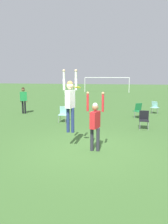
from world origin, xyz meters
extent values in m
plane|color=#3D662D|center=(0.00, 0.00, 0.00)|extent=(120.00, 120.00, 0.00)
cylinder|color=navy|center=(-0.65, 0.08, 1.00)|extent=(0.12, 0.12, 0.91)
cylinder|color=navy|center=(-0.47, 0.08, 1.00)|extent=(0.12, 0.12, 0.91)
cube|color=white|center=(-0.56, 0.08, 1.78)|extent=(0.30, 0.43, 0.65)
sphere|color=beige|center=(-0.56, 0.08, 2.26)|extent=(0.25, 0.25, 0.25)
sphere|color=olive|center=(-0.56, 0.08, 2.33)|extent=(0.21, 0.21, 0.21)
cylinder|color=white|center=(-0.78, 0.08, 2.45)|extent=(0.08, 0.08, 0.68)
sphere|color=beige|center=(-0.78, 0.08, 2.79)|extent=(0.10, 0.10, 0.10)
cylinder|color=white|center=(-0.34, 0.08, 2.45)|extent=(0.08, 0.08, 0.68)
sphere|color=beige|center=(-0.34, 0.08, 2.79)|extent=(0.10, 0.10, 0.10)
cylinder|color=#2D2D38|center=(0.29, -0.19, 0.41)|extent=(0.12, 0.12, 0.82)
cylinder|color=#2D2D38|center=(0.50, -0.19, 0.41)|extent=(0.12, 0.12, 0.82)
cube|color=red|center=(0.40, -0.19, 1.12)|extent=(0.32, 0.51, 0.58)
sphere|color=#9E704C|center=(0.40, -0.19, 1.55)|extent=(0.22, 0.22, 0.22)
sphere|color=#B7B2AD|center=(0.40, -0.19, 1.61)|extent=(0.19, 0.19, 0.19)
cylinder|color=red|center=(0.13, -0.19, 1.72)|extent=(0.08, 0.08, 0.62)
sphere|color=#9E704C|center=(0.13, -0.19, 2.03)|extent=(0.10, 0.10, 0.10)
cylinder|color=red|center=(0.66, -0.19, 1.72)|extent=(0.08, 0.08, 0.62)
sphere|color=#9E704C|center=(0.66, -0.19, 2.03)|extent=(0.10, 0.10, 0.10)
cylinder|color=yellow|center=(-0.21, -0.25, 2.23)|extent=(0.24, 0.24, 0.07)
cylinder|color=gray|center=(2.10, 3.19, 0.23)|extent=(0.02, 0.02, 0.45)
cylinder|color=gray|center=(2.48, 3.19, 0.23)|extent=(0.02, 0.02, 0.45)
cylinder|color=gray|center=(2.10, 3.58, 0.23)|extent=(0.02, 0.02, 0.45)
cylinder|color=gray|center=(2.48, 3.58, 0.23)|extent=(0.02, 0.02, 0.45)
cube|color=black|center=(2.29, 3.38, 0.43)|extent=(0.47, 0.47, 0.04)
cube|color=black|center=(2.29, 3.59, 0.68)|extent=(0.46, 0.13, 0.46)
cylinder|color=gray|center=(3.13, 7.99, 0.22)|extent=(0.02, 0.02, 0.44)
cylinder|color=gray|center=(3.51, 7.99, 0.22)|extent=(0.02, 0.02, 0.44)
cylinder|color=gray|center=(3.13, 8.37, 0.22)|extent=(0.02, 0.02, 0.44)
cylinder|color=gray|center=(3.51, 8.37, 0.22)|extent=(0.02, 0.02, 0.44)
cube|color=#8CC6C1|center=(3.32, 8.18, 0.42)|extent=(0.63, 0.63, 0.04)
cube|color=#8CC6C1|center=(3.32, 8.39, 0.64)|extent=(0.41, 0.37, 0.39)
cylinder|color=gray|center=(-2.30, 3.96, 0.23)|extent=(0.02, 0.02, 0.45)
cylinder|color=gray|center=(-1.90, 3.96, 0.23)|extent=(0.02, 0.02, 0.45)
cylinder|color=gray|center=(-2.30, 4.36, 0.23)|extent=(0.02, 0.02, 0.45)
cylinder|color=gray|center=(-1.90, 4.36, 0.23)|extent=(0.02, 0.02, 0.45)
cube|color=#8CC6C1|center=(-2.10, 4.16, 0.44)|extent=(0.51, 0.51, 0.04)
cube|color=#8CC6C1|center=(-2.10, 4.38, 0.67)|extent=(0.48, 0.15, 0.44)
cylinder|color=gray|center=(1.92, 6.08, 0.22)|extent=(0.02, 0.02, 0.45)
cylinder|color=gray|center=(2.36, 6.08, 0.22)|extent=(0.02, 0.02, 0.45)
cylinder|color=gray|center=(1.92, 6.51, 0.22)|extent=(0.02, 0.02, 0.45)
cylinder|color=gray|center=(2.36, 6.51, 0.22)|extent=(0.02, 0.02, 0.45)
cube|color=#1E753D|center=(2.14, 6.29, 0.43)|extent=(0.72, 0.72, 0.04)
cube|color=#1E753D|center=(2.14, 6.53, 0.68)|extent=(0.47, 0.42, 0.46)
cylinder|color=black|center=(-5.71, 6.41, 0.44)|extent=(0.12, 0.12, 0.88)
cylinder|color=black|center=(-5.53, 6.41, 0.44)|extent=(0.12, 0.12, 0.88)
cube|color=green|center=(-5.62, 6.41, 1.20)|extent=(0.43, 0.41, 0.63)
sphere|color=brown|center=(-5.62, 6.41, 1.66)|extent=(0.24, 0.24, 0.24)
sphere|color=black|center=(-5.62, 6.41, 1.72)|extent=(0.20, 0.20, 0.20)
cylinder|color=green|center=(-5.84, 6.41, 1.18)|extent=(0.08, 0.08, 0.66)
sphere|color=brown|center=(-5.84, 6.41, 0.85)|extent=(0.10, 0.10, 0.10)
cylinder|color=green|center=(-5.40, 6.41, 1.18)|extent=(0.08, 0.08, 0.66)
sphere|color=brown|center=(-5.40, 6.41, 0.85)|extent=(0.10, 0.10, 0.10)
cylinder|color=white|center=(-5.43, 27.21, 1.15)|extent=(0.10, 0.10, 2.30)
cylinder|color=white|center=(1.57, 27.21, 1.15)|extent=(0.10, 0.10, 2.30)
cylinder|color=white|center=(-1.93, 27.21, 2.30)|extent=(7.00, 0.10, 0.10)
camera|label=1|loc=(1.49, -7.49, 2.62)|focal=35.00mm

